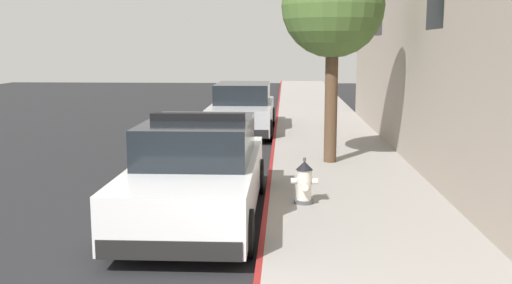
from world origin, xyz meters
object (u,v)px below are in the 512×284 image
Objects in this scene: fire_hydrant at (304,182)px; police_cruiser at (198,172)px; parked_car_silver_ahead at (243,109)px; street_tree at (333,7)px.

police_cruiser is at bearing -167.17° from fire_hydrant.
parked_car_silver_ahead is 6.37× the size of fire_hydrant.
police_cruiser is 6.37× the size of fire_hydrant.
street_tree reaches higher than police_cruiser.
street_tree is at bearing 79.11° from fire_hydrant.
parked_car_silver_ahead is at bearing 113.14° from street_tree.
police_cruiser is 1.07× the size of street_tree.
fire_hydrant is 0.17× the size of street_tree.
fire_hydrant is at bearing 12.83° from police_cruiser.
parked_car_silver_ahead is at bearing 100.36° from fire_hydrant.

